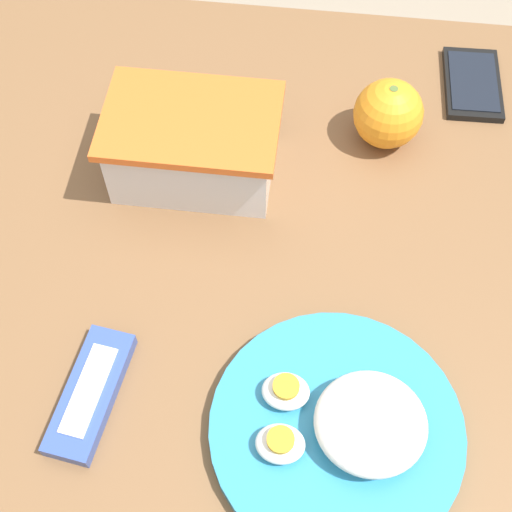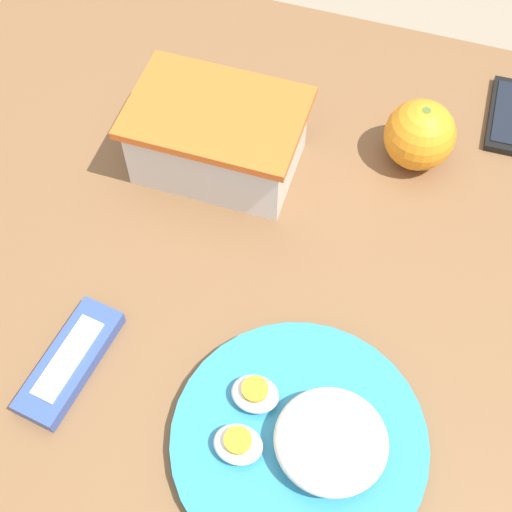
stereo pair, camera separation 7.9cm
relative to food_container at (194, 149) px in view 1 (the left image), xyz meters
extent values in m
plane|color=gray|center=(0.04, -0.16, -0.78)|extent=(10.00, 10.00, 0.00)
cube|color=brown|center=(0.04, -0.16, -0.06)|extent=(0.92, 0.96, 0.03)
cylinder|color=brown|center=(-0.36, 0.26, -0.42)|extent=(0.06, 0.06, 0.70)
cylinder|color=brown|center=(0.44, 0.26, -0.42)|extent=(0.06, 0.06, 0.70)
cube|color=white|center=(0.00, 0.00, 0.00)|extent=(0.19, 0.13, 0.09)
cube|color=beige|center=(0.00, 0.00, -0.02)|extent=(0.17, 0.12, 0.05)
cube|color=orange|center=(0.00, 0.00, 0.05)|extent=(0.21, 0.14, 0.01)
ellipsoid|color=tan|center=(-0.05, -0.01, 0.00)|extent=(0.06, 0.06, 0.02)
ellipsoid|color=tan|center=(0.00, 0.01, 0.00)|extent=(0.05, 0.04, 0.02)
ellipsoid|color=tan|center=(0.05, 0.02, 0.00)|extent=(0.05, 0.05, 0.02)
sphere|color=orange|center=(0.23, 0.08, 0.00)|extent=(0.09, 0.09, 0.09)
cylinder|color=#4C662D|center=(0.23, 0.08, 0.04)|extent=(0.01, 0.01, 0.00)
cylinder|color=teal|center=(0.19, -0.32, -0.03)|extent=(0.26, 0.26, 0.02)
ellipsoid|color=white|center=(0.22, -0.32, 0.00)|extent=(0.11, 0.11, 0.05)
ellipsoid|color=white|center=(0.14, -0.34, -0.01)|extent=(0.05, 0.04, 0.02)
cylinder|color=#F4A823|center=(0.14, -0.34, 0.00)|extent=(0.03, 0.03, 0.01)
ellipsoid|color=white|center=(0.14, -0.29, -0.01)|extent=(0.05, 0.04, 0.02)
cylinder|color=#F4A823|center=(0.14, -0.29, 0.00)|extent=(0.03, 0.03, 0.01)
cube|color=#334C9E|center=(-0.06, -0.31, -0.03)|extent=(0.07, 0.15, 0.02)
cube|color=white|center=(-0.06, -0.31, -0.02)|extent=(0.04, 0.10, 0.00)
cube|color=black|center=(0.35, 0.19, -0.04)|extent=(0.08, 0.13, 0.01)
cube|color=black|center=(0.35, 0.19, -0.03)|extent=(0.07, 0.11, 0.00)
camera|label=1|loc=(0.14, -0.55, 0.66)|focal=50.00mm
camera|label=2|loc=(0.22, -0.53, 0.66)|focal=50.00mm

